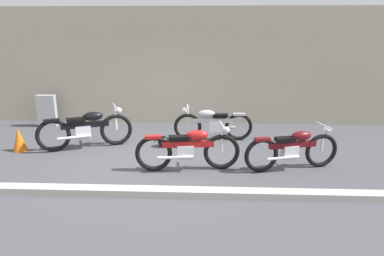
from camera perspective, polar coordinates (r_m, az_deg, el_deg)
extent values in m
plane|color=#47474C|center=(7.38, -6.62, -5.59)|extent=(40.00, 40.00, 0.00)
cube|color=#B2A893|center=(10.24, -3.97, 10.18)|extent=(18.00, 0.30, 3.33)
cube|color=#B7B2A8|center=(6.00, -8.91, -10.35)|extent=(18.00, 0.24, 0.12)
cube|color=#9E9EA3|center=(10.72, -22.92, 2.64)|extent=(0.53, 0.25, 0.91)
sphere|color=black|center=(8.25, -4.79, -2.20)|extent=(0.27, 0.27, 0.27)
cone|color=orange|center=(8.84, -26.76, -1.70)|extent=(0.32, 0.32, 0.55)
torus|color=black|center=(8.46, -12.44, -0.27)|extent=(0.74, 0.38, 0.77)
torus|color=black|center=(8.42, -22.02, -1.18)|extent=(0.74, 0.38, 0.77)
cube|color=silver|center=(8.41, -17.59, -0.62)|extent=(0.39, 0.32, 0.29)
cube|color=black|center=(8.36, -17.32, 0.51)|extent=(1.04, 0.51, 0.13)
ellipsoid|color=black|center=(8.32, -16.14, 1.89)|extent=(0.51, 0.37, 0.21)
cube|color=black|center=(8.33, -18.70, 1.30)|extent=(0.46, 0.33, 0.08)
cube|color=black|center=(8.33, -22.28, 1.17)|extent=(0.36, 0.24, 0.06)
cylinder|color=silver|center=(8.39, -12.56, 1.62)|extent=(0.06, 0.06, 0.58)
cylinder|color=silver|center=(8.32, -12.68, 3.54)|extent=(0.27, 0.58, 0.04)
sphere|color=silver|center=(8.36, -12.06, 2.89)|extent=(0.15, 0.15, 0.15)
cylinder|color=silver|center=(8.30, -18.94, -1.48)|extent=(0.70, 0.34, 0.06)
torus|color=black|center=(8.63, -0.73, 0.18)|extent=(0.70, 0.12, 0.69)
torus|color=black|center=(8.72, 7.75, 0.19)|extent=(0.70, 0.12, 0.69)
cube|color=silver|center=(8.65, 3.85, 0.31)|extent=(0.31, 0.21, 0.27)
cube|color=#ADADB2|center=(8.61, 3.55, 1.29)|extent=(0.98, 0.14, 0.11)
ellipsoid|color=#ADADB2|center=(8.55, 2.42, 2.39)|extent=(0.43, 0.21, 0.19)
cube|color=black|center=(8.59, 4.71, 2.08)|extent=(0.39, 0.19, 0.08)
cube|color=#ADADB2|center=(8.64, 7.83, 2.26)|extent=(0.31, 0.13, 0.06)
cylinder|color=silver|center=(8.56, -0.73, 1.87)|extent=(0.05, 0.05, 0.52)
cylinder|color=silver|center=(8.50, -0.74, 3.58)|extent=(0.06, 0.55, 0.03)
sphere|color=silver|center=(8.53, -1.25, 2.95)|extent=(0.13, 0.13, 0.13)
cylinder|color=silver|center=(8.79, 5.02, 0.10)|extent=(0.67, 0.09, 0.06)
torus|color=black|center=(6.87, 4.95, -3.95)|extent=(0.73, 0.17, 0.73)
torus|color=black|center=(6.80, -6.37, -4.22)|extent=(0.73, 0.17, 0.73)
cube|color=silver|center=(6.79, -1.10, -3.96)|extent=(0.34, 0.24, 0.28)
cube|color=#B21919|center=(6.74, -0.69, -2.67)|extent=(1.03, 0.22, 0.12)
ellipsoid|color=#B21919|center=(6.70, 0.84, -1.18)|extent=(0.46, 0.25, 0.20)
cube|color=black|center=(6.69, -2.23, -1.66)|extent=(0.42, 0.22, 0.08)
cube|color=#B21919|center=(6.69, -6.46, -1.50)|extent=(0.33, 0.16, 0.06)
cylinder|color=silver|center=(6.78, 5.00, -1.77)|extent=(0.06, 0.06, 0.55)
cylinder|color=silver|center=(6.70, 5.06, 0.46)|extent=(0.10, 0.58, 0.04)
sphere|color=silver|center=(6.74, 5.71, -0.34)|extent=(0.14, 0.14, 0.14)
cylinder|color=silver|center=(6.70, -2.76, -4.91)|extent=(0.70, 0.14, 0.06)
torus|color=black|center=(7.43, 20.65, -3.52)|extent=(0.70, 0.26, 0.70)
torus|color=black|center=(6.84, 11.44, -4.44)|extent=(0.70, 0.26, 0.70)
cube|color=silver|center=(7.09, 15.90, -3.86)|extent=(0.34, 0.26, 0.27)
cube|color=#590F14|center=(7.06, 16.34, -2.66)|extent=(0.97, 0.34, 0.11)
ellipsoid|color=#590F14|center=(7.09, 17.68, -1.23)|extent=(0.46, 0.29, 0.19)
cube|color=black|center=(6.94, 15.17, -1.80)|extent=(0.41, 0.26, 0.08)
cube|color=#590F14|center=(6.74, 11.59, -1.85)|extent=(0.32, 0.19, 0.06)
cylinder|color=silver|center=(7.35, 20.85, -1.59)|extent=(0.05, 0.05, 0.53)
cylinder|color=silver|center=(7.28, 21.05, 0.39)|extent=(0.17, 0.55, 0.03)
sphere|color=silver|center=(7.35, 21.48, -0.30)|extent=(0.13, 0.13, 0.13)
cylinder|color=silver|center=(6.93, 14.89, -4.83)|extent=(0.66, 0.22, 0.06)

